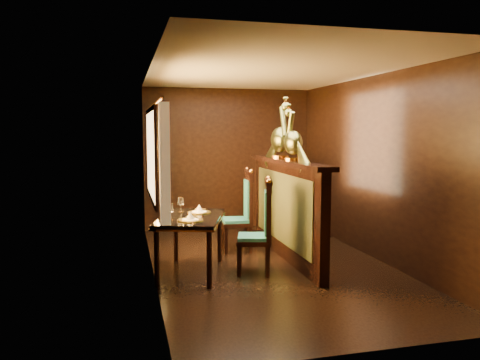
{
  "coord_description": "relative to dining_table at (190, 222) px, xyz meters",
  "views": [
    {
      "loc": [
        -1.81,
        -5.71,
        1.75
      ],
      "look_at": [
        -0.34,
        0.24,
        1.11
      ],
      "focal_mm": 35.0,
      "sensor_mm": 36.0,
      "label": 1
    }
  ],
  "objects": [
    {
      "name": "ground",
      "position": [
        1.05,
        0.1,
        -0.64
      ],
      "size": [
        5.0,
        5.0,
        0.0
      ],
      "primitive_type": "plane",
      "color": "black",
      "rests_on": "ground"
    },
    {
      "name": "room_shell",
      "position": [
        0.97,
        0.12,
        0.94
      ],
      "size": [
        3.04,
        5.04,
        2.52
      ],
      "color": "black",
      "rests_on": "ground"
    },
    {
      "name": "partition",
      "position": [
        1.37,
        0.4,
        0.07
      ],
      "size": [
        0.26,
        2.7,
        1.36
      ],
      "color": "black",
      "rests_on": "ground"
    },
    {
      "name": "dining_table",
      "position": [
        0.0,
        0.0,
        0.0
      ],
      "size": [
        1.06,
        1.37,
        0.91
      ],
      "rotation": [
        0.0,
        0.0,
        -0.31
      ],
      "color": "black",
      "rests_on": "ground"
    },
    {
      "name": "chair_left",
      "position": [
        0.87,
        -0.18,
        -0.02
      ],
      "size": [
        0.53,
        0.54,
        1.19
      ],
      "rotation": [
        0.0,
        0.0,
        -0.28
      ],
      "color": "black",
      "rests_on": "ground"
    },
    {
      "name": "chair_right",
      "position": [
        0.91,
        0.92,
        -0.01
      ],
      "size": [
        0.47,
        0.49,
        1.21
      ],
      "rotation": [
        0.0,
        0.0,
        -0.09
      ],
      "color": "black",
      "rests_on": "ground"
    },
    {
      "name": "peacock_left",
      "position": [
        1.38,
        0.16,
        1.09
      ],
      "size": [
        0.24,
        0.63,
        0.75
      ],
      "primitive_type": null,
      "color": "#184932",
      "rests_on": "partition"
    },
    {
      "name": "peacock_right",
      "position": [
        1.38,
        0.67,
        1.14
      ],
      "size": [
        0.27,
        0.71,
        0.85
      ],
      "primitive_type": null,
      "color": "#184932",
      "rests_on": "partition"
    }
  ]
}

